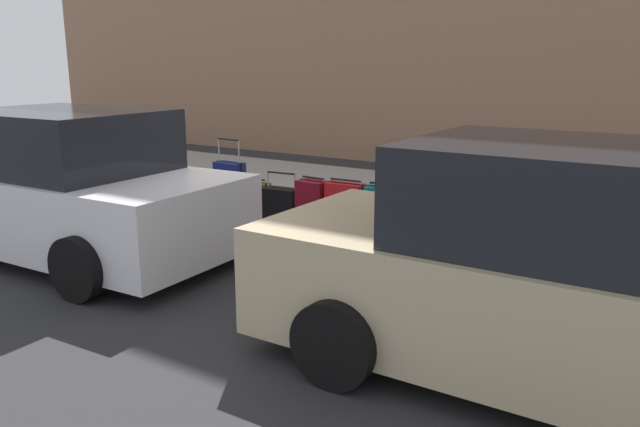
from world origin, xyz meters
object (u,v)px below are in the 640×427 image
Objects in this scene: suitcase_olive_1 at (494,242)px; suitcase_black_0 at (538,236)px; suitcase_olive_8 at (255,202)px; suitcase_teal_4 at (385,217)px; suitcase_red_5 at (345,211)px; parking_meter at (637,197)px; suitcase_black_7 at (282,208)px; suitcase_navy_9 at (230,189)px; bollard_post at (142,179)px; suitcase_maroon_6 at (313,207)px; parked_car_white_1 at (67,189)px; suitcase_silver_3 at (422,227)px; suitcase_navy_2 at (460,233)px; fire_hydrant at (177,183)px; parked_car_beige_0 at (593,281)px.

suitcase_black_0 is at bearing -160.62° from suitcase_olive_1.
suitcase_teal_4 is at bearing 179.11° from suitcase_olive_8.
suitcase_black_0 reaches higher than suitcase_olive_1.
parking_meter is (-3.08, -0.30, 0.48)m from suitcase_red_5.
suitcase_black_7 is at bearing 1.50° from suitcase_teal_4.
suitcase_navy_9 is (0.98, -0.13, 0.12)m from suitcase_black_7.
suitcase_maroon_6 is at bearing -177.71° from bollard_post.
suitcase_olive_8 is 0.14× the size of parked_car_white_1.
suitcase_silver_3 is at bearing 7.57° from parking_meter.
suitcase_black_7 is at bearing 2.55° from suitcase_navy_2.
suitcase_olive_1 is 3.76m from suitcase_navy_9.
suitcase_navy_2 is at bearing 6.83° from parking_meter.
suitcase_olive_1 is at bearing -179.08° from bollard_post.
suitcase_olive_8 is (3.27, -0.08, 0.02)m from suitcase_olive_1.
parked_car_white_1 is (5.70, 2.22, -0.18)m from parking_meter.
suitcase_olive_1 is 0.66× the size of suitcase_silver_3.
parked_car_white_1 is at bearing 23.16° from suitcase_olive_1.
suitcase_teal_4 reaches higher than fire_hydrant.
suitcase_teal_4 is at bearing -1.40° from suitcase_silver_3.
suitcase_red_5 is 1.03× the size of suitcase_maroon_6.
suitcase_red_5 reaches higher than suitcase_olive_8.
suitcase_teal_4 is at bearing -176.18° from suitcase_red_5.
suitcase_silver_3 is 0.99m from suitcase_red_5.
fire_hydrant is 2.00m from parked_car_white_1.
suitcase_olive_8 is at bearing -0.89° from suitcase_teal_4.
bollard_post is at bearing -65.54° from parked_car_white_1.
suitcase_olive_1 is 0.45× the size of parking_meter.
suitcase_black_7 is 0.58× the size of parking_meter.
fire_hydrant reaches higher than suitcase_olive_1.
parking_meter reaches higher than suitcase_olive_1.
fire_hydrant is (4.70, -0.06, 0.13)m from suitcase_olive_1.
suitcase_maroon_6 is at bearing 179.27° from fire_hydrant.
suitcase_maroon_6 is at bearing 4.52° from parking_meter.
suitcase_teal_4 reaches higher than suitcase_olive_1.
suitcase_black_0 is 3.68m from suitcase_olive_8.
suitcase_silver_3 reaches higher than suitcase_navy_2.
parking_meter is (-4.03, -0.30, 0.56)m from suitcase_black_7.
parked_car_beige_0 is at bearing 142.85° from suitcase_teal_4.
parked_car_white_1 is (2.15, 1.94, 0.32)m from suitcase_maroon_6.
suitcase_red_5 is at bearing 1.35° from suitcase_silver_3.
suitcase_olive_1 is at bearing 179.56° from suitcase_red_5.
parked_car_white_1 reaches higher than bollard_post.
suitcase_black_0 is 1.28× the size of suitcase_navy_2.
suitcase_olive_1 is 0.77× the size of fire_hydrant.
suitcase_navy_9 reaches higher than suitcase_navy_2.
bollard_post is at bearing 2.18° from suitcase_black_7.
suitcase_black_0 is 2.71m from suitcase_maroon_6.
suitcase_navy_9 is at bearing -2.13° from suitcase_teal_4.
suitcase_teal_4 is 3.98m from bollard_post.
suitcase_olive_1 is 5.28m from bollard_post.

